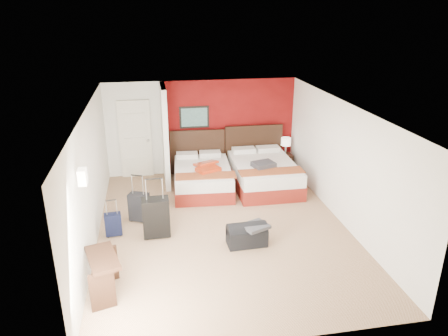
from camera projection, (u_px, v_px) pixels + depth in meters
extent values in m
plane|color=tan|center=(223.00, 227.00, 8.73)|extent=(6.50, 6.50, 0.00)
cube|color=white|center=(202.00, 127.00, 11.27)|extent=(5.00, 0.04, 2.50)
cube|color=white|center=(91.00, 180.00, 7.88)|extent=(0.04, 6.50, 2.50)
cube|color=black|center=(194.00, 117.00, 11.08)|extent=(0.78, 0.03, 0.58)
cube|color=white|center=(82.00, 177.00, 6.29)|extent=(0.12, 0.20, 0.24)
cube|color=maroon|center=(230.00, 126.00, 11.38)|extent=(3.50, 0.04, 2.50)
cube|color=silver|center=(165.00, 136.00, 10.52)|extent=(0.12, 1.20, 2.50)
cube|color=silver|center=(136.00, 139.00, 11.02)|extent=(0.82, 0.06, 2.05)
cube|color=silver|center=(203.00, 178.00, 10.44)|extent=(1.50, 2.05, 0.59)
cube|color=white|center=(264.00, 174.00, 10.61)|extent=(1.51, 2.15, 0.64)
cube|color=#B8300F|center=(207.00, 167.00, 10.25)|extent=(0.79, 0.89, 0.09)
cube|color=#37363B|center=(264.00, 165.00, 10.18)|extent=(0.60, 0.53, 0.12)
cube|color=black|center=(285.00, 163.00, 11.61)|extent=(0.38, 0.38, 0.50)
cylinder|color=silver|center=(286.00, 146.00, 11.44)|extent=(0.34, 0.34, 0.47)
cube|color=black|center=(156.00, 218.00, 8.27)|extent=(0.53, 0.34, 0.78)
cube|color=black|center=(139.00, 208.00, 8.91)|extent=(0.47, 0.39, 0.59)
cube|color=black|center=(113.00, 225.00, 8.35)|extent=(0.34, 0.23, 0.45)
cube|color=black|center=(247.00, 236.00, 8.05)|extent=(0.76, 0.43, 0.38)
cube|color=#393A3E|center=(255.00, 226.00, 7.95)|extent=(0.57, 0.54, 0.06)
cube|color=black|center=(104.00, 275.00, 6.60)|extent=(0.63, 0.91, 0.69)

